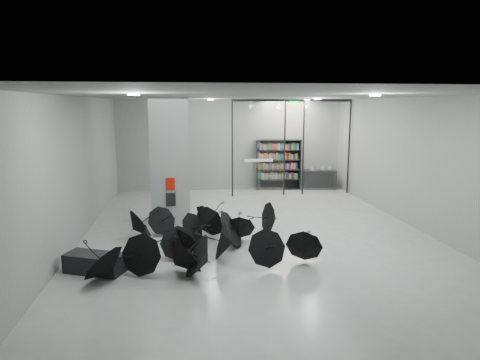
{
  "coord_description": "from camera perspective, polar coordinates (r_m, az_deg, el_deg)",
  "views": [
    {
      "loc": [
        -2.01,
        -11.64,
        3.76
      ],
      "look_at": [
        -0.3,
        1.5,
        1.4
      ],
      "focal_mm": 31.55,
      "sensor_mm": 36.0,
      "label": 1
    }
  ],
  "objects": [
    {
      "name": "umbrella_cluster",
      "position": [
        10.87,
        -5.62,
        -8.47
      ],
      "size": [
        5.73,
        4.74,
        1.28
      ],
      "color": "black",
      "rests_on": "ground"
    },
    {
      "name": "exit_sign",
      "position": [
        17.51,
        7.29,
        10.21
      ],
      "size": [
        0.3,
        0.06,
        0.15
      ],
      "primitive_type": "cube",
      "color": "#0CE533",
      "rests_on": "room"
    },
    {
      "name": "column",
      "position": [
        13.76,
        -9.4,
        2.61
      ],
      "size": [
        1.2,
        1.2,
        4.0
      ],
      "primitive_type": "cube",
      "color": "slate",
      "rests_on": "ground"
    },
    {
      "name": "bench",
      "position": [
        10.32,
        -19.02,
        -10.56
      ],
      "size": [
        1.46,
        1.05,
        0.43
      ],
      "primitive_type": "cube",
      "rotation": [
        0.0,
        0.0,
        -0.4
      ],
      "color": "black",
      "rests_on": "ground"
    },
    {
      "name": "fire_cabinet",
      "position": [
        13.25,
        -9.41,
        -0.52
      ],
      "size": [
        0.28,
        0.04,
        0.38
      ],
      "primitive_type": "cube",
      "color": "#A50A07",
      "rests_on": "column"
    },
    {
      "name": "info_panel",
      "position": [
        13.35,
        -9.35,
        -2.63
      ],
      "size": [
        0.3,
        0.03,
        0.42
      ],
      "primitive_type": "cube",
      "color": "black",
      "rests_on": "column"
    },
    {
      "name": "bookshelf",
      "position": [
        19.03,
        5.2,
        2.09
      ],
      "size": [
        2.07,
        0.63,
        2.25
      ],
      "primitive_type": null,
      "rotation": [
        0.0,
        0.0,
        -0.11
      ],
      "color": "black",
      "rests_on": "ground"
    },
    {
      "name": "glass_partition",
      "position": [
        17.77,
        6.99,
        4.93
      ],
      "size": [
        5.06,
        0.08,
        4.0
      ],
      "color": "silver",
      "rests_on": "ground"
    },
    {
      "name": "shop_counter",
      "position": [
        19.44,
        10.71,
        0.08
      ],
      "size": [
        1.52,
        0.76,
        0.87
      ],
      "primitive_type": "cube",
      "rotation": [
        0.0,
        0.0,
        -0.13
      ],
      "color": "black",
      "rests_on": "ground"
    },
    {
      "name": "room",
      "position": [
        11.85,
        2.39,
        5.65
      ],
      "size": [
        14.0,
        14.02,
        4.01
      ],
      "color": "gray",
      "rests_on": "ground"
    }
  ]
}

